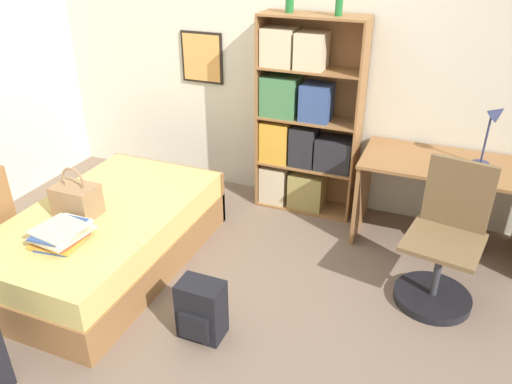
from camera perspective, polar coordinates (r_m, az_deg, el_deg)
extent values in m
plane|color=#756051|center=(3.67, -7.16, -10.49)|extent=(14.00, 14.00, 0.00)
cube|color=beige|center=(4.46, 2.14, 15.35)|extent=(10.00, 0.06, 2.60)
cube|color=black|center=(4.71, -6.19, 15.02)|extent=(0.41, 0.02, 0.46)
cube|color=#DB994C|center=(4.70, -6.26, 14.99)|extent=(0.37, 0.01, 0.42)
cube|color=olive|center=(3.95, -16.50, -6.20)|extent=(1.08, 1.81, 0.26)
cube|color=tan|center=(3.83, -16.96, -3.33)|extent=(1.05, 1.78, 0.20)
cube|color=olive|center=(4.51, -9.95, 0.59)|extent=(1.08, 0.04, 0.46)
cube|color=#93704C|center=(3.73, -19.80, -0.93)|extent=(0.30, 0.21, 0.23)
torus|color=#93704C|center=(3.65, -20.21, 1.35)|extent=(0.18, 0.02, 0.18)
cube|color=#334C84|center=(3.49, -21.37, -5.38)|extent=(0.26, 0.30, 0.01)
cube|color=gold|center=(3.50, -21.36, -5.00)|extent=(0.33, 0.34, 0.02)
cube|color=#B2382D|center=(3.49, -21.50, -4.79)|extent=(0.31, 0.29, 0.02)
cube|color=#7A336B|center=(3.48, -21.42, -4.52)|extent=(0.25, 0.32, 0.01)
cube|color=beige|center=(3.47, -21.26, -4.41)|extent=(0.32, 0.37, 0.01)
cube|color=silver|center=(3.47, -21.35, -4.09)|extent=(0.24, 0.35, 0.02)
cube|color=#334C84|center=(3.45, -21.64, -4.00)|extent=(0.24, 0.35, 0.01)
cube|color=beige|center=(3.44, -21.64, -3.90)|extent=(0.33, 0.33, 0.01)
cube|color=olive|center=(4.41, 0.74, 9.05)|extent=(0.02, 0.31, 1.69)
cube|color=olive|center=(4.19, 11.66, 7.45)|extent=(0.02, 0.31, 1.69)
cube|color=olive|center=(4.41, 6.64, 8.90)|extent=(0.86, 0.01, 1.69)
cube|color=olive|center=(4.62, 5.56, -1.48)|extent=(0.83, 0.31, 0.02)
cube|color=olive|center=(4.44, 5.80, 3.17)|extent=(0.83, 0.31, 0.02)
cube|color=olive|center=(4.28, 6.07, 8.31)|extent=(0.83, 0.31, 0.02)
cube|color=olive|center=(4.16, 6.37, 13.79)|extent=(0.83, 0.31, 0.02)
cube|color=olive|center=(4.08, 6.69, 19.42)|extent=(0.83, 0.31, 0.02)
cube|color=beige|center=(4.60, 2.21, 1.06)|extent=(0.24, 0.23, 0.34)
cube|color=#99894C|center=(4.52, 5.87, 0.24)|extent=(0.31, 0.23, 0.32)
cube|color=gold|center=(4.43, 2.40, 5.90)|extent=(0.25, 0.23, 0.36)
cube|color=#232328|center=(4.36, 5.52, 5.33)|extent=(0.21, 0.23, 0.35)
cube|color=#232328|center=(4.31, 9.00, 4.31)|extent=(0.31, 0.23, 0.27)
cube|color=#427A4C|center=(4.28, 2.86, 10.92)|extent=(0.31, 0.23, 0.33)
cube|color=#334C84|center=(4.20, 6.93, 10.17)|extent=(0.24, 0.23, 0.30)
cube|color=beige|center=(4.19, 2.69, 16.25)|extent=(0.26, 0.23, 0.30)
cube|color=beige|center=(4.11, 6.38, 15.78)|extent=(0.23, 0.23, 0.28)
cylinder|color=#1E6B2D|center=(4.13, 3.87, 20.82)|extent=(0.06, 0.06, 0.15)
cylinder|color=#1E6B2D|center=(4.00, 9.48, 20.38)|extent=(0.06, 0.06, 0.16)
cube|color=olive|center=(4.03, 21.06, 3.02)|extent=(1.26, 0.65, 0.02)
cube|color=olive|center=(4.22, 12.06, 0.08)|extent=(0.03, 0.61, 0.69)
cylinder|color=navy|center=(4.08, 24.26, 3.01)|extent=(0.12, 0.12, 0.02)
cylinder|color=navy|center=(4.01, 24.80, 5.49)|extent=(0.02, 0.02, 0.37)
cone|color=navy|center=(3.95, 25.92, 8.18)|extent=(0.14, 0.10, 0.14)
cylinder|color=black|center=(3.70, 19.45, -11.26)|extent=(0.52, 0.52, 0.06)
cylinder|color=#333338|center=(3.58, 19.97, -8.73)|extent=(0.05, 0.05, 0.46)
cube|color=brown|center=(3.44, 20.63, -5.41)|extent=(0.54, 0.54, 0.03)
cube|color=brown|center=(3.51, 22.15, -0.21)|extent=(0.42, 0.11, 0.48)
cube|color=black|center=(3.17, -6.23, -13.18)|extent=(0.28, 0.19, 0.39)
cube|color=black|center=(3.14, -7.13, -15.16)|extent=(0.19, 0.03, 0.17)
cylinder|color=#99C1B2|center=(4.22, 22.17, -4.55)|extent=(0.22, 0.22, 0.29)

